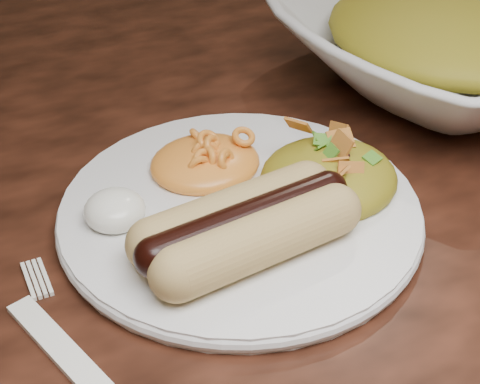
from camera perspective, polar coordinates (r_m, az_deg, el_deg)
name	(u,v)px	position (r m, az deg, el deg)	size (l,w,h in m)	color
table	(226,284)	(0.59, -1.08, -7.18)	(1.60, 0.90, 0.75)	#4C2215
plate	(240,211)	(0.50, 0.00, -1.51)	(0.24, 0.24, 0.01)	white
hotdog	(247,225)	(0.45, 0.52, -2.61)	(0.13, 0.08, 0.03)	tan
mac_and_cheese	(205,150)	(0.53, -2.76, 3.28)	(0.08, 0.07, 0.03)	#FFAB46
sour_cream	(114,205)	(0.48, -9.74, -1.00)	(0.04, 0.04, 0.02)	white
taco_salad	(330,166)	(0.51, 6.98, 2.03)	(0.10, 0.09, 0.04)	#A97218
fork	(63,351)	(0.43, -13.58, -11.90)	(0.02, 0.16, 0.00)	white
serving_bowl	(452,45)	(0.69, 16.16, 10.87)	(0.29, 0.29, 0.07)	white
bowl_filling	(455,30)	(0.68, 16.36, 11.97)	(0.22, 0.22, 0.05)	#A97218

